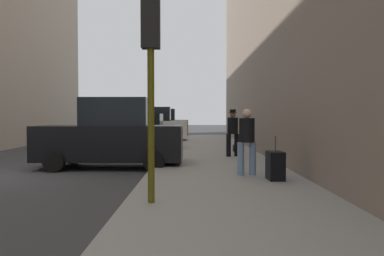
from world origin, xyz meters
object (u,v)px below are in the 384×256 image
Objects in this scene: parked_bronze_suv at (160,124)px; parked_black_suv at (112,136)px; pedestrian_in_jeans at (246,138)px; traffic_light at (150,54)px; parked_silver_sedan at (138,133)px; rolling_suitcase at (275,166)px; fire_hydrant at (173,144)px; pedestrian_with_fedora at (232,130)px; duffel_bag at (236,148)px; parked_white_van at (151,126)px.

parked_black_suv is at bearing -90.00° from parked_bronze_suv.
traffic_light is at bearing -124.77° from pedestrian_in_jeans.
pedestrian_in_jeans is (3.99, -20.54, 0.07)m from parked_bronze_suv.
rolling_suitcase is (4.56, -9.20, -0.36)m from parked_silver_sedan.
parked_black_suv reaches higher than fire_hydrant.
fire_hydrant is at bearing 90.31° from traffic_light.
parked_silver_sedan is 10.28m from rolling_suitcase.
traffic_light is 2.11× the size of pedestrian_in_jeans.
pedestrian_with_fedora is 1.71× the size of rolling_suitcase.
traffic_light is 8.18× the size of duffel_bag.
duffel_bag is at bearing -23.93° from parked_silver_sedan.
parked_bronze_suv is 4.45× the size of rolling_suitcase.
duffel_bag is (4.51, -2.00, -0.56)m from parked_silver_sedan.
parked_white_van is 10.51× the size of duffel_bag.
parked_white_van is at bearing 106.90° from rolling_suitcase.
parked_bronze_suv is at bearing 94.49° from traffic_light.
pedestrian_with_fedora is (2.31, -1.56, 0.64)m from fire_hydrant.
parked_bronze_suv is 6.58× the size of fire_hydrant.
pedestrian_with_fedora is at bearing 94.91° from rolling_suitcase.
parked_bronze_suv is at bearing 90.00° from parked_black_suv.
parked_white_van reaches higher than fire_hydrant.
duffel_bag is (0.52, 6.45, -0.81)m from pedestrian_in_jeans.
parked_black_suv is at bearing -137.91° from duffel_bag.
parked_black_suv is 0.99× the size of parked_bronze_suv.
parked_white_van is at bearing 90.00° from parked_black_suv.
traffic_light is (1.85, -11.53, 1.91)m from parked_silver_sedan.
fire_hydrant is 2.86m from pedestrian_with_fedora.
rolling_suitcase is at bearing -67.89° from fire_hydrant.
rolling_suitcase is (4.56, -3.12, -0.54)m from parked_black_suv.
parked_black_suv is 2.69× the size of pedestrian_in_jeans.
parked_white_van is (-0.00, 5.81, 0.18)m from parked_silver_sedan.
parked_bronze_suv reaches higher than pedestrian_in_jeans.
parked_black_suv is 6.55× the size of fire_hydrant.
parked_white_van is at bearing 96.10° from traffic_light.
parked_bronze_suv reaches higher than duffel_bag.
pedestrian_in_jeans is at bearing -74.38° from parked_white_van.
traffic_light reaches higher than parked_black_suv.
parked_bronze_suv is (-0.00, 12.09, 0.18)m from parked_silver_sedan.
fire_hydrant is 6.45m from pedestrian_in_jeans.
traffic_light is (1.85, -5.45, 1.73)m from parked_black_suv.
parked_bronze_suv is at bearing 100.99° from pedestrian_in_jeans.
rolling_suitcase is (0.57, -0.75, -0.61)m from pedestrian_in_jeans.
traffic_light is (1.85, -23.62, 1.73)m from parked_bronze_suv.
parked_silver_sedan is 9.35m from pedestrian_in_jeans.
rolling_suitcase is (0.45, -5.23, -0.65)m from pedestrian_with_fedora.
pedestrian_in_jeans is (3.99, -8.45, 0.26)m from parked_silver_sedan.
pedestrian_in_jeans is at bearing -91.56° from pedestrian_with_fedora.
rolling_suitcase is at bearing -85.09° from pedestrian_with_fedora.
duffel_bag is (4.51, -7.81, -0.74)m from parked_white_van.
fire_hydrant reaches higher than duffel_bag.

